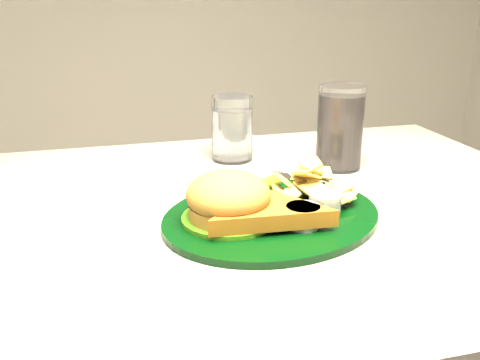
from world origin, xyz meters
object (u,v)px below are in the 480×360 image
object	(u,v)px
water_glass	(232,128)
fork_napkin	(297,191)
dinner_plate	(272,196)
cola_glass	(340,127)

from	to	relation	value
water_glass	fork_napkin	xyz separation A→B (m)	(0.06, -0.21, -0.06)
water_glass	fork_napkin	distance (m)	0.23
dinner_plate	water_glass	bearing A→B (deg)	65.78
cola_glass	fork_napkin	size ratio (longest dim) A/B	1.00
dinner_plate	cola_glass	size ratio (longest dim) A/B	2.15
dinner_plate	cola_glass	distance (m)	0.28
cola_glass	fork_napkin	xyz separation A→B (m)	(-0.12, -0.11, -0.07)
water_glass	fork_napkin	world-z (taller)	water_glass
water_glass	fork_napkin	size ratio (longest dim) A/B	0.81
water_glass	cola_glass	xyz separation A→B (m)	(0.18, -0.10, 0.01)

